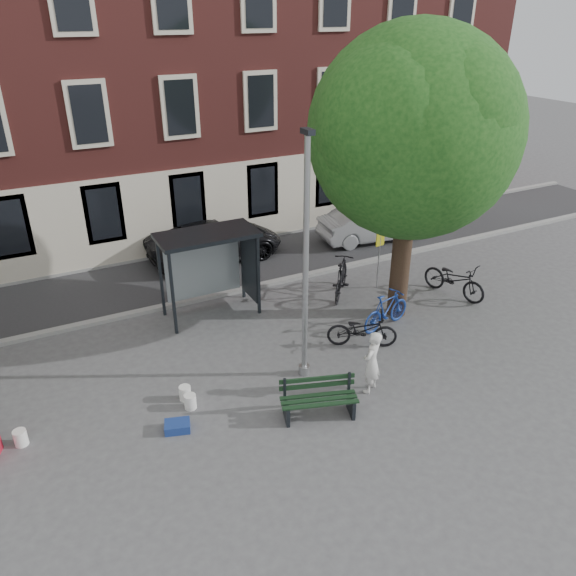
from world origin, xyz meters
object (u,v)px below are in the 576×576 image
(painter, at_px, (372,362))
(bike_b, at_px, (386,310))
(bike_c, at_px, (454,279))
(car_silver, at_px, (372,223))
(bench, at_px, (319,400))
(car_dark, at_px, (215,241))
(bike_d, at_px, (341,278))
(lamppost, at_px, (306,275))
(notice_sign, at_px, (380,248))
(bike_a, at_px, (362,330))
(bus_shelter, at_px, (220,252))

(painter, distance_m, bike_b, 3.14)
(bike_c, distance_m, car_silver, 5.21)
(painter, bearing_deg, bike_b, -164.01)
(bench, distance_m, car_dark, 9.57)
(car_dark, xyz_separation_m, car_silver, (6.17, -1.12, 0.01))
(bike_b, bearing_deg, painter, 123.85)
(bike_d, distance_m, car_silver, 5.08)
(lamppost, relative_size, notice_sign, 3.16)
(car_silver, bearing_deg, painter, 151.56)
(painter, relative_size, bike_c, 0.74)
(bench, bearing_deg, car_silver, 67.06)
(bike_a, relative_size, notice_sign, 0.98)
(car_dark, bearing_deg, bus_shelter, 160.80)
(bus_shelter, distance_m, car_silver, 7.96)
(bike_a, height_order, bike_b, bike_b)
(lamppost, relative_size, painter, 3.77)
(bus_shelter, relative_size, bike_c, 1.30)
(lamppost, bearing_deg, bus_shelter, 98.43)
(bench, xyz_separation_m, notice_sign, (4.97, 4.77, 1.00))
(bus_shelter, height_order, car_silver, bus_shelter)
(lamppost, distance_m, car_silver, 9.84)
(bike_c, bearing_deg, car_dark, 116.67)
(bus_shelter, height_order, bike_c, bus_shelter)
(bike_c, xyz_separation_m, car_silver, (0.42, 5.19, 0.12))
(bike_d, bearing_deg, bike_c, -166.02)
(bike_c, xyz_separation_m, car_dark, (-5.75, 6.31, 0.11))
(bike_c, bearing_deg, bus_shelter, 144.77)
(lamppost, relative_size, bike_a, 3.22)
(painter, height_order, car_dark, painter)
(lamppost, height_order, bike_d, lamppost)
(bike_b, bearing_deg, bike_c, -91.60)
(lamppost, xyz_separation_m, painter, (1.09, -1.33, -1.97))
(painter, xyz_separation_m, bike_b, (2.12, 2.30, -0.26))
(painter, bearing_deg, car_silver, -156.20)
(bike_c, bearing_deg, lamppost, 178.76)
(bike_c, bearing_deg, bench, -170.57)
(car_dark, bearing_deg, bike_a, -170.90)
(bike_a, bearing_deg, bike_d, 9.12)
(bike_d, xyz_separation_m, notice_sign, (1.35, -0.08, 0.78))
(bus_shelter, relative_size, bike_a, 1.50)
(bike_a, bearing_deg, bench, 158.96)
(bike_b, bearing_deg, bike_a, 100.48)
(bench, height_order, car_silver, car_silver)
(bench, bearing_deg, painter, 26.38)
(bike_d, height_order, car_dark, car_dark)
(bench, height_order, notice_sign, notice_sign)
(bench, distance_m, bike_c, 7.54)
(bench, xyz_separation_m, bike_c, (6.83, 3.20, 0.16))
(bench, bearing_deg, bike_c, 43.00)
(bench, distance_m, bike_a, 3.22)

